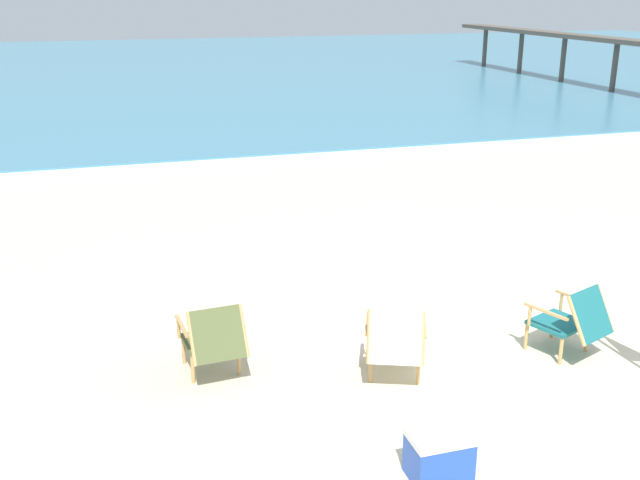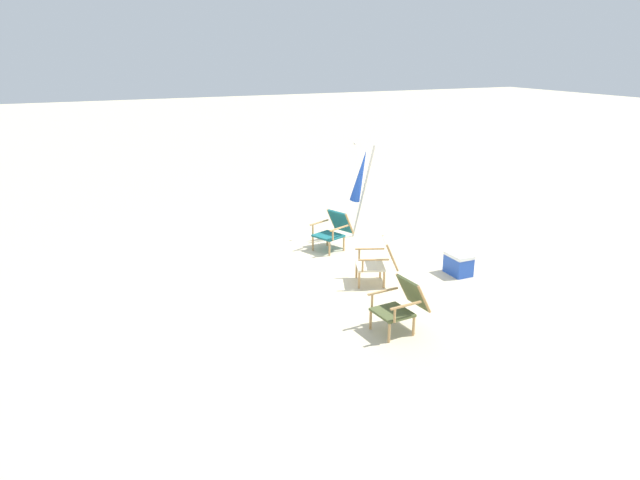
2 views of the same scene
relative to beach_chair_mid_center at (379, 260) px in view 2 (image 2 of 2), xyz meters
The scene contains 6 objects.
ground_plane 1.48m from the beach_chair_mid_center, 14.98° to the right, with size 80.00×80.00×0.00m, color beige.
beach_chair_mid_center is the anchor object (origin of this frame).
beach_chair_front_right 1.79m from the beach_chair_mid_center, 160.42° to the left, with size 0.63×0.79×0.79m.
beach_chair_front_left 1.97m from the beach_chair_mid_center, ahead, with size 0.81×0.90×0.79m.
umbrella_furled_blue 2.75m from the beach_chair_mid_center, 20.65° to the right, with size 0.49×0.47×2.09m.
cooler_box 1.57m from the beach_chair_mid_center, 99.40° to the right, with size 0.49×0.35×0.40m.
Camera 2 is at (-9.45, 5.20, 3.95)m, focal length 32.00 mm.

